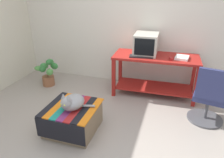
{
  "coord_description": "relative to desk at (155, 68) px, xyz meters",
  "views": [
    {
      "loc": [
        0.82,
        -2.01,
        1.91
      ],
      "look_at": [
        -0.08,
        0.85,
        0.55
      ],
      "focal_mm": 33.9,
      "sensor_mm": 36.0,
      "label": 1
    }
  ],
  "objects": [
    {
      "name": "office_chair",
      "position": [
        0.86,
        -0.65,
        -0.13
      ],
      "size": [
        0.52,
        0.52,
        0.89
      ],
      "rotation": [
        0.0,
        0.0,
        2.96
      ],
      "color": "#4C4C51",
      "rests_on": "ground_plane"
    },
    {
      "name": "tv_monitor",
      "position": [
        -0.2,
        0.07,
        0.42
      ],
      "size": [
        0.42,
        0.52,
        0.36
      ],
      "rotation": [
        0.0,
        0.0,
        0.04
      ],
      "color": "#BCB7A8",
      "rests_on": "desk"
    },
    {
      "name": "pen",
      "position": [
        0.47,
        0.04,
        0.24
      ],
      "size": [
        0.13,
        0.06,
        0.01
      ],
      "primitive_type": "cylinder",
      "rotation": [
        0.0,
        1.57,
        2.72
      ],
      "color": "black",
      "rests_on": "desk"
    },
    {
      "name": "cat",
      "position": [
        -0.9,
        -1.47,
        -0.03
      ],
      "size": [
        0.44,
        0.41,
        0.28
      ],
      "rotation": [
        0.0,
        0.0,
        -0.19
      ],
      "color": "gray",
      "rests_on": "ottoman_with_blanket"
    },
    {
      "name": "back_wall",
      "position": [
        -0.5,
        0.45,
        0.79
      ],
      "size": [
        8.0,
        0.1,
        2.6
      ],
      "primitive_type": "cube",
      "color": "silver",
      "rests_on": "ground_plane"
    },
    {
      "name": "ground_plane",
      "position": [
        -0.5,
        -1.6,
        -0.51
      ],
      "size": [
        14.0,
        14.0,
        0.0
      ],
      "primitive_type": "plane",
      "color": "#9E9389"
    },
    {
      "name": "ottoman_with_blanket",
      "position": [
        -0.94,
        -1.43,
        -0.33
      ],
      "size": [
        0.69,
        0.7,
        0.37
      ],
      "color": "#7A664C",
      "rests_on": "ground_plane"
    },
    {
      "name": "desk",
      "position": [
        0.0,
        0.0,
        0.0
      ],
      "size": [
        1.5,
        0.67,
        0.75
      ],
      "rotation": [
        0.0,
        0.0,
        0.04
      ],
      "color": "maroon",
      "rests_on": "ground_plane"
    },
    {
      "name": "stapler",
      "position": [
        0.26,
        -0.14,
        0.26
      ],
      "size": [
        0.06,
        0.12,
        0.04
      ],
      "primitive_type": "cube",
      "rotation": [
        0.0,
        0.0,
        0.26
      ],
      "color": "#A31E1E",
      "rests_on": "desk"
    },
    {
      "name": "keyboard",
      "position": [
        -0.24,
        -0.15,
        0.25
      ],
      "size": [
        0.42,
        0.21,
        0.02
      ],
      "primitive_type": "cube",
      "rotation": [
        0.0,
        0.0,
        0.14
      ],
      "color": "black",
      "rests_on": "desk"
    },
    {
      "name": "book",
      "position": [
        0.43,
        -0.03,
        0.26
      ],
      "size": [
        0.24,
        0.27,
        0.04
      ],
      "primitive_type": "cube",
      "rotation": [
        0.0,
        0.0,
        -0.13
      ],
      "color": "white",
      "rests_on": "desk"
    },
    {
      "name": "potted_plant",
      "position": [
        -2.09,
        -0.27,
        -0.23
      ],
      "size": [
        0.41,
        0.36,
        0.57
      ],
      "color": "brown",
      "rests_on": "ground_plane"
    }
  ]
}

